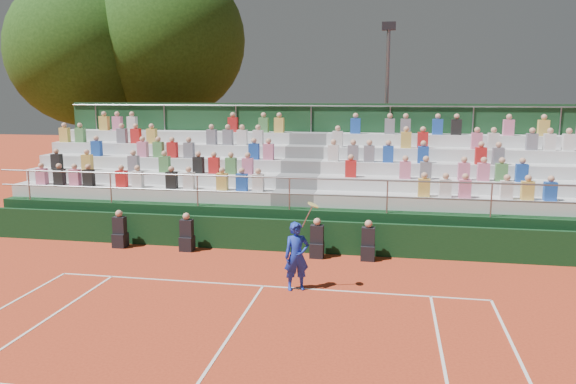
% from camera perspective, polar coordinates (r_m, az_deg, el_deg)
% --- Properties ---
extents(ground, '(90.00, 90.00, 0.00)m').
position_cam_1_polar(ground, '(14.33, -2.56, -9.55)').
color(ground, '#BC3E1F').
rests_on(ground, ground).
extents(courtside_wall, '(20.00, 0.15, 1.00)m').
position_cam_1_polar(courtside_wall, '(17.18, -0.18, -4.45)').
color(courtside_wall, black).
rests_on(courtside_wall, ground).
extents(line_officials, '(8.14, 0.40, 1.19)m').
position_cam_1_polar(line_officials, '(17.01, -4.42, -4.70)').
color(line_officials, black).
rests_on(line_officials, ground).
extents(grandstand, '(20.00, 5.20, 4.40)m').
position_cam_1_polar(grandstand, '(20.17, 1.51, -0.57)').
color(grandstand, black).
rests_on(grandstand, ground).
extents(tennis_player, '(0.89, 0.61, 2.22)m').
position_cam_1_polar(tennis_player, '(13.84, 0.89, -6.52)').
color(tennis_player, '#1730B3').
rests_on(tennis_player, ground).
extents(tree_west, '(7.14, 7.14, 10.34)m').
position_cam_1_polar(tree_west, '(29.70, -20.13, 13.24)').
color(tree_west, '#352213').
rests_on(tree_west, ground).
extents(tree_east, '(7.70, 7.70, 11.20)m').
position_cam_1_polar(tree_east, '(29.30, -12.20, 14.83)').
color(tree_east, '#352213').
rests_on(tree_east, ground).
extents(floodlight_mast, '(0.60, 0.25, 7.83)m').
position_cam_1_polar(floodlight_mast, '(25.69, 10.00, 9.44)').
color(floodlight_mast, gray).
rests_on(floodlight_mast, ground).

